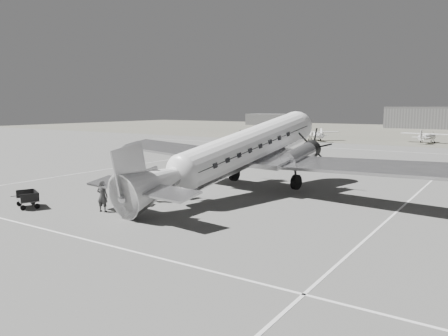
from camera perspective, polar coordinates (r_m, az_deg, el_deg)
ground at (r=33.61m, az=0.91°, el=-3.30°), size 260.00×260.00×0.00m
taxi_line_near at (r=23.40m, az=-18.10°, el=-8.75°), size 60.00×0.15×0.01m
taxi_line_right at (r=29.12m, az=21.34°, el=-5.62°), size 0.15×80.00×0.01m
taxi_line_left at (r=52.41m, az=-9.85°, el=0.67°), size 0.15×60.00×0.01m
taxi_line_horizon at (r=70.37m, az=18.74°, el=2.22°), size 90.00×0.15×0.01m
grass_infield at (r=124.23m, az=25.28°, el=4.21°), size 260.00×90.00×0.01m
shed_secondary at (r=160.30m, az=6.51°, el=6.32°), size 18.00×10.00×4.00m
dc3_airliner at (r=33.09m, az=1.91°, el=1.85°), size 34.40×25.88×6.09m
light_plane_left at (r=87.23m, az=11.82°, el=4.17°), size 12.47×12.22×2.01m
light_plane_right at (r=87.90m, az=25.04°, el=3.62°), size 10.70×9.15×2.01m
baggage_cart_near at (r=30.18m, az=-11.69°, el=-3.92°), size 1.89×1.67×0.88m
baggage_cart_far at (r=31.60m, az=-24.26°, el=-3.75°), size 2.29×1.99×1.08m
ground_crew at (r=28.60m, az=-15.60°, el=-3.55°), size 0.84×0.67×2.01m
ramp_agent at (r=30.89m, az=-9.61°, el=-2.57°), size 1.13×1.20×1.96m
passenger at (r=31.68m, az=-7.94°, el=-2.39°), size 0.69×0.96×1.83m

